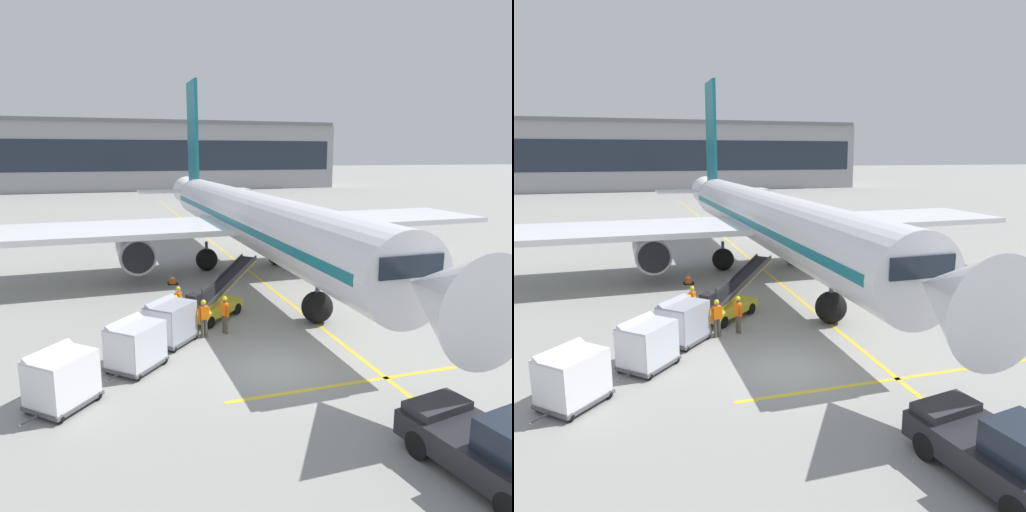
{
  "view_description": "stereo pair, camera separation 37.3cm",
  "coord_description": "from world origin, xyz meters",
  "views": [
    {
      "loc": [
        -5.86,
        -16.18,
        8.0
      ],
      "look_at": [
        1.18,
        6.17,
        3.09
      ],
      "focal_mm": 34.26,
      "sensor_mm": 36.0,
      "label": 1
    },
    {
      "loc": [
        -5.51,
        -16.29,
        8.0
      ],
      "look_at": [
        1.18,
        6.17,
        3.09
      ],
      "focal_mm": 34.26,
      "sensor_mm": 36.0,
      "label": 2
    }
  ],
  "objects": [
    {
      "name": "ground_crew_by_carts",
      "position": [
        -2.62,
        6.63,
        1.0
      ],
      "size": [
        0.4,
        0.5,
        1.74
      ],
      "color": "#514C42",
      "rests_on": "ground"
    },
    {
      "name": "ground_crew_marshaller",
      "position": [
        -2.97,
        5.18,
        1.0
      ],
      "size": [
        0.34,
        0.55,
        1.74
      ],
      "color": "#333847",
      "rests_on": "ground"
    },
    {
      "name": "baggage_cart_second",
      "position": [
        -5.03,
        1.69,
        1.0
      ],
      "size": [
        2.53,
        2.55,
        1.91
      ],
      "color": "#515156",
      "rests_on": "ground"
    },
    {
      "name": "safety_cone_engine_keepout",
      "position": [
        -1.94,
        13.67,
        0.35
      ],
      "size": [
        0.63,
        0.63,
        0.71
      ],
      "color": "black",
      "rests_on": "ground"
    },
    {
      "name": "parked_airplane",
      "position": [
        3.54,
        15.83,
        3.71
      ],
      "size": [
        34.99,
        44.47,
        15.08
      ],
      "color": "white",
      "rests_on": "ground"
    },
    {
      "name": "ground_crew_by_loader",
      "position": [
        -0.88,
        4.32,
        1.0
      ],
      "size": [
        0.35,
        0.55,
        1.74
      ],
      "color": "#514C42",
      "rests_on": "ground"
    },
    {
      "name": "pushback_tug",
      "position": [
        2.98,
        -7.54,
        0.83
      ],
      "size": [
        2.82,
        4.7,
        1.83
      ],
      "color": "#232328",
      "rests_on": "ground"
    },
    {
      "name": "belt_loader",
      "position": [
        -0.83,
        6.74,
        0.81
      ],
      "size": [
        4.87,
        4.63,
        2.58
      ],
      "color": "gold",
      "rests_on": "ground"
    },
    {
      "name": "apron_guidance_line_stop_bar",
      "position": [
        3.56,
        -1.87,
        0.0
      ],
      "size": [
        12.0,
        0.2,
        0.01
      ],
      "color": "yellow",
      "rests_on": "ground"
    },
    {
      "name": "apron_guidance_line_lead_in",
      "position": [
        3.62,
        14.98,
        0.0
      ],
      "size": [
        0.2,
        110.0,
        0.01
      ],
      "color": "yellow",
      "rests_on": "ground"
    },
    {
      "name": "baggage_cart_third",
      "position": [
        -7.48,
        -0.5,
        1.0
      ],
      "size": [
        2.53,
        2.55,
        1.91
      ],
      "color": "#515156",
      "rests_on": "ground"
    },
    {
      "name": "baggage_cart_lead",
      "position": [
        -3.42,
        3.87,
        1.0
      ],
      "size": [
        2.53,
        2.55,
        1.91
      ],
      "color": "#515156",
      "rests_on": "ground"
    },
    {
      "name": "terminal_building",
      "position": [
        -6.8,
        103.43,
        7.59
      ],
      "size": [
        109.65,
        21.89,
        15.28
      ],
      "color": "#939399",
      "rests_on": "ground"
    },
    {
      "name": "ground_plane",
      "position": [
        0.0,
        0.0,
        0.0
      ],
      "size": [
        600.0,
        600.0,
        0.0
      ],
      "primitive_type": "plane",
      "color": "gray"
    },
    {
      "name": "ground_crew_wingwalker",
      "position": [
        -1.89,
        4.08,
        1.0
      ],
      "size": [
        0.54,
        0.35,
        1.74
      ],
      "color": "#514C42",
      "rests_on": "ground"
    }
  ]
}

